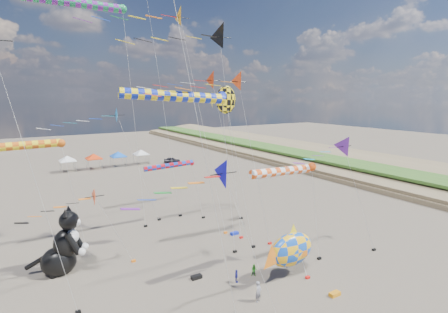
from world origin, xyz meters
name	(u,v)px	position (x,y,z in m)	size (l,w,h in m)	color
delta_kite_1	(234,179)	(-4.65, 2.30, 10.27)	(8.85, 2.01, 11.58)	#0804B8
delta_kite_2	(113,118)	(-5.68, 24.57, 12.59)	(11.27, 1.97, 13.93)	#1883CD
delta_kite_3	(91,197)	(-10.11, 15.58, 6.66)	(7.79, 1.69, 7.88)	#FF3706
delta_kite_4	(223,85)	(0.65, 12.02, 15.93)	(12.38, 1.94, 17.29)	#FF4B18
delta_kite_5	(171,16)	(-1.95, 16.79, 22.20)	(13.68, 2.21, 23.65)	#FFAA14
delta_kite_7	(218,35)	(1.75, 14.79, 20.51)	(11.83, 2.86, 22.17)	black
delta_kite_9	(202,83)	(2.66, 19.69, 16.38)	(13.37, 2.24, 17.84)	red
delta_kite_10	(343,151)	(8.61, 5.43, 10.40)	(11.29, 2.01, 11.74)	#6E27A1
windsock_0	(180,97)	(-3.31, 12.31, 14.94)	(10.53, 0.90, 15.43)	#122ABB
windsock_1	(286,171)	(3.58, 6.94, 8.91)	(8.31, 0.77, 9.34)	#E84D10
windsock_2	(18,146)	(-14.91, 21.84, 10.55)	(9.61, 0.80, 10.99)	#D55911
windsock_3	(80,4)	(-8.53, 23.38, 23.68)	(10.79, 0.90, 24.21)	#19894E
windsock_4	(172,166)	(0.09, 22.40, 7.08)	(7.48, 0.61, 7.45)	red
angelfish_kite	(224,101)	(2.13, 14.24, 14.52)	(3.74, 3.02, 15.96)	yellow
cat_inflatable	(61,240)	(-12.53, 16.92, 2.93)	(4.34, 2.17, 5.86)	black
fish_inflatable	(291,250)	(3.52, 6.01, 2.44)	(5.81, 2.42, 4.64)	blue
person_adult	(258,291)	(-0.91, 4.60, 0.79)	(0.57, 0.38, 1.58)	gray
child_green	(254,270)	(1.03, 7.70, 0.53)	(0.52, 0.40, 1.06)	#298622
child_blue	(236,276)	(-0.81, 7.66, 0.55)	(0.64, 0.27, 1.09)	navy
kite_bag_1	(335,294)	(4.47, 2.08, 0.15)	(0.90, 0.44, 0.30)	orange
kite_bag_2	(234,233)	(4.55, 16.01, 0.15)	(0.90, 0.44, 0.30)	#1327BF
kite_bag_3	(196,277)	(-3.31, 9.89, 0.15)	(0.90, 0.44, 0.30)	black
tent_row	(106,153)	(1.50, 60.00, 3.15)	(19.20, 4.20, 3.80)	white
parked_car	(172,160)	(15.46, 58.00, 0.62)	(1.46, 3.63, 1.24)	#26262D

